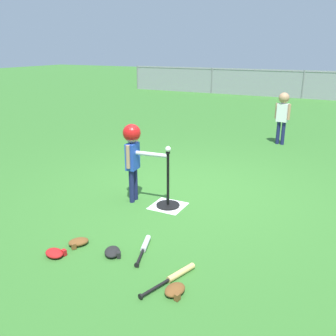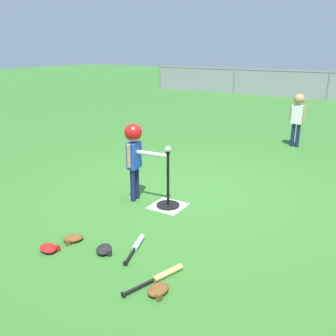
# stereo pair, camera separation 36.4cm
# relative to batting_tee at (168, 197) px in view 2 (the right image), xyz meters

# --- Properties ---
(ground_plane) EXTENTS (60.00, 60.00, 0.00)m
(ground_plane) POSITION_rel_batting_tee_xyz_m (0.07, 0.60, -0.13)
(ground_plane) COLOR #336B28
(home_plate) EXTENTS (0.44, 0.44, 0.01)m
(home_plate) POSITION_rel_batting_tee_xyz_m (0.00, 0.00, -0.13)
(home_plate) COLOR white
(home_plate) RESTS_ON ground_plane
(batting_tee) EXTENTS (0.32, 0.32, 0.77)m
(batting_tee) POSITION_rel_batting_tee_xyz_m (0.00, 0.00, 0.00)
(batting_tee) COLOR black
(batting_tee) RESTS_ON ground_plane
(baseball_on_tee) EXTENTS (0.07, 0.07, 0.07)m
(baseball_on_tee) POSITION_rel_batting_tee_xyz_m (0.00, 0.00, 0.68)
(baseball_on_tee) COLOR white
(baseball_on_tee) RESTS_ON batting_tee
(batter_child) EXTENTS (0.63, 0.31, 1.10)m
(batter_child) POSITION_rel_batting_tee_xyz_m (-0.51, -0.05, 0.65)
(batter_child) COLOR #191E4C
(batter_child) RESTS_ON ground_plane
(fielder_near_left) EXTENTS (0.33, 0.23, 1.14)m
(fielder_near_left) POSITION_rel_batting_tee_xyz_m (0.71, 4.11, 0.60)
(fielder_near_left) COLOR #191E4C
(fielder_near_left) RESTS_ON ground_plane
(spare_bat_silver) EXTENTS (0.23, 0.55, 0.06)m
(spare_bat_silver) POSITION_rel_batting_tee_xyz_m (0.28, -1.11, -0.10)
(spare_bat_silver) COLOR silver
(spare_bat_silver) RESTS_ON ground_plane
(spare_bat_wood) EXTENTS (0.27, 0.66, 0.06)m
(spare_bat_wood) POSITION_rel_batting_tee_xyz_m (0.81, -1.43, -0.10)
(spare_bat_wood) COLOR #DBB266
(spare_bat_wood) RESTS_ON ground_plane
(glove_by_plate) EXTENTS (0.25, 0.27, 0.07)m
(glove_by_plate) POSITION_rel_batting_tee_xyz_m (0.04, -1.36, -0.10)
(glove_by_plate) COLOR black
(glove_by_plate) RESTS_ON ground_plane
(glove_near_bats) EXTENTS (0.25, 0.21, 0.07)m
(glove_near_bats) POSITION_rel_batting_tee_xyz_m (-0.48, -1.65, -0.10)
(glove_near_bats) COLOR #B21919
(glove_near_bats) RESTS_ON ground_plane
(glove_tossed_aside) EXTENTS (0.19, 0.24, 0.07)m
(glove_tossed_aside) POSITION_rel_batting_tee_xyz_m (0.90, -1.63, -0.10)
(glove_tossed_aside) COLOR brown
(glove_tossed_aside) RESTS_ON ground_plane
(glove_outfield_drop) EXTENTS (0.26, 0.27, 0.07)m
(glove_outfield_drop) POSITION_rel_batting_tee_xyz_m (-0.41, -1.37, -0.10)
(glove_outfield_drop) COLOR brown
(glove_outfield_drop) RESTS_ON ground_plane
(outfield_fence) EXTENTS (16.06, 0.06, 1.15)m
(outfield_fence) POSITION_rel_batting_tee_xyz_m (0.07, 12.19, 0.49)
(outfield_fence) COLOR slate
(outfield_fence) RESTS_ON ground_plane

